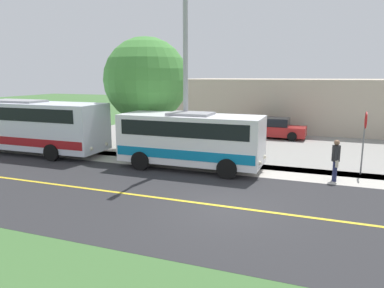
{
  "coord_description": "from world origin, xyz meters",
  "views": [
    {
      "loc": [
        11.3,
        2.94,
        4.46
      ],
      "look_at": [
        -3.5,
        -2.54,
        1.4
      ],
      "focal_mm": 33.27,
      "sensor_mm": 36.0,
      "label": 1
    }
  ],
  "objects_px": {
    "pedestrian_with_bags": "(336,159)",
    "tree_curbside": "(146,80)",
    "shuttle_bus_front": "(191,138)",
    "transit_bus_rear": "(19,123)",
    "street_light_pole": "(185,67)",
    "parked_car_near": "(274,128)",
    "stop_sign": "(365,132)",
    "commercial_building": "(300,103)"
  },
  "relations": [
    {
      "from": "transit_bus_rear",
      "to": "parked_car_near",
      "type": "bearing_deg",
      "value": 126.78
    },
    {
      "from": "street_light_pole",
      "to": "commercial_building",
      "type": "height_order",
      "value": "street_light_pole"
    },
    {
      "from": "shuttle_bus_front",
      "to": "street_light_pole",
      "type": "distance_m",
      "value": 3.4
    },
    {
      "from": "transit_bus_rear",
      "to": "pedestrian_with_bags",
      "type": "xyz_separation_m",
      "value": [
        -0.05,
        17.32,
        -0.72
      ]
    },
    {
      "from": "shuttle_bus_front",
      "to": "parked_car_near",
      "type": "height_order",
      "value": "shuttle_bus_front"
    },
    {
      "from": "stop_sign",
      "to": "parked_car_near",
      "type": "bearing_deg",
      "value": -149.01
    },
    {
      "from": "shuttle_bus_front",
      "to": "commercial_building",
      "type": "relative_size",
      "value": 0.34
    },
    {
      "from": "transit_bus_rear",
      "to": "street_light_pole",
      "type": "distance_m",
      "value": 10.81
    },
    {
      "from": "transit_bus_rear",
      "to": "tree_curbside",
      "type": "distance_m",
      "value": 7.9
    },
    {
      "from": "tree_curbside",
      "to": "parked_car_near",
      "type": "bearing_deg",
      "value": 137.98
    },
    {
      "from": "shuttle_bus_front",
      "to": "commercial_building",
      "type": "xyz_separation_m",
      "value": [
        -16.93,
        3.92,
        0.56
      ]
    },
    {
      "from": "parked_car_near",
      "to": "commercial_building",
      "type": "distance_m",
      "value": 7.09
    },
    {
      "from": "stop_sign",
      "to": "tree_curbside",
      "type": "xyz_separation_m",
      "value": [
        -1.3,
        -11.55,
        2.22
      ]
    },
    {
      "from": "street_light_pole",
      "to": "parked_car_near",
      "type": "xyz_separation_m",
      "value": [
        -9.69,
        3.07,
        -4.16
      ]
    },
    {
      "from": "street_light_pole",
      "to": "commercial_building",
      "type": "distance_m",
      "value": 17.31
    },
    {
      "from": "parked_car_near",
      "to": "tree_curbside",
      "type": "bearing_deg",
      "value": -42.02
    },
    {
      "from": "transit_bus_rear",
      "to": "commercial_building",
      "type": "xyz_separation_m",
      "value": [
        -16.84,
        14.7,
        0.39
      ]
    },
    {
      "from": "street_light_pole",
      "to": "shuttle_bus_front",
      "type": "bearing_deg",
      "value": 47.85
    },
    {
      "from": "parked_car_near",
      "to": "transit_bus_rear",
      "type": "bearing_deg",
      "value": -53.22
    },
    {
      "from": "stop_sign",
      "to": "street_light_pole",
      "type": "distance_m",
      "value": 8.74
    },
    {
      "from": "parked_car_near",
      "to": "tree_curbside",
      "type": "relative_size",
      "value": 0.67
    },
    {
      "from": "stop_sign",
      "to": "parked_car_near",
      "type": "xyz_separation_m",
      "value": [
        -8.47,
        -5.09,
        -1.28
      ]
    },
    {
      "from": "street_light_pole",
      "to": "pedestrian_with_bags",
      "type": "bearing_deg",
      "value": 87.71
    },
    {
      "from": "street_light_pole",
      "to": "transit_bus_rear",
      "type": "bearing_deg",
      "value": -88.17
    },
    {
      "from": "pedestrian_with_bags",
      "to": "tree_curbside",
      "type": "height_order",
      "value": "tree_curbside"
    },
    {
      "from": "shuttle_bus_front",
      "to": "tree_curbside",
      "type": "distance_m",
      "value": 5.53
    },
    {
      "from": "tree_curbside",
      "to": "commercial_building",
      "type": "xyz_separation_m",
      "value": [
        -14.0,
        7.77,
        -2.12
      ]
    },
    {
      "from": "transit_bus_rear",
      "to": "stop_sign",
      "type": "xyz_separation_m",
      "value": [
        -1.54,
        18.48,
        0.28
      ]
    },
    {
      "from": "shuttle_bus_front",
      "to": "pedestrian_with_bags",
      "type": "xyz_separation_m",
      "value": [
        -0.14,
        6.54,
        -0.54
      ]
    },
    {
      "from": "shuttle_bus_front",
      "to": "transit_bus_rear",
      "type": "distance_m",
      "value": 10.79
    },
    {
      "from": "shuttle_bus_front",
      "to": "stop_sign",
      "type": "relative_size",
      "value": 2.42
    },
    {
      "from": "street_light_pole",
      "to": "tree_curbside",
      "type": "height_order",
      "value": "street_light_pole"
    },
    {
      "from": "shuttle_bus_front",
      "to": "pedestrian_with_bags",
      "type": "bearing_deg",
      "value": 91.19
    },
    {
      "from": "street_light_pole",
      "to": "stop_sign",
      "type": "bearing_deg",
      "value": 98.45
    },
    {
      "from": "shuttle_bus_front",
      "to": "tree_curbside",
      "type": "bearing_deg",
      "value": -127.23
    },
    {
      "from": "shuttle_bus_front",
      "to": "street_light_pole",
      "type": "xyz_separation_m",
      "value": [
        -0.42,
        -0.46,
        3.34
      ]
    },
    {
      "from": "stop_sign",
      "to": "pedestrian_with_bags",
      "type": "bearing_deg",
      "value": -37.92
    },
    {
      "from": "street_light_pole",
      "to": "parked_car_near",
      "type": "relative_size",
      "value": 1.99
    },
    {
      "from": "pedestrian_with_bags",
      "to": "commercial_building",
      "type": "height_order",
      "value": "commercial_building"
    },
    {
      "from": "street_light_pole",
      "to": "tree_curbside",
      "type": "distance_m",
      "value": 4.27
    },
    {
      "from": "street_light_pole",
      "to": "parked_car_near",
      "type": "bearing_deg",
      "value": 162.42
    },
    {
      "from": "street_light_pole",
      "to": "tree_curbside",
      "type": "relative_size",
      "value": 1.34
    }
  ]
}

